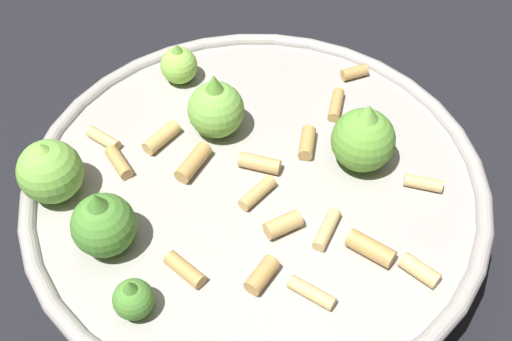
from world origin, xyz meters
The scene contains 2 objects.
ground_plane centered at (0.00, 0.00, 0.00)m, with size 2.40×2.40×0.00m, color black.
cooking_pan centered at (0.00, 0.00, 0.03)m, with size 0.35×0.35×0.11m.
Camera 1 is at (0.19, 0.23, 0.40)m, focal length 43.52 mm.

